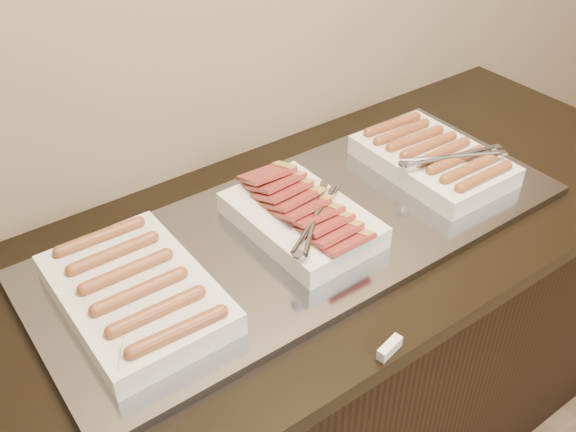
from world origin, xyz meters
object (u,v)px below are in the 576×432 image
Objects in this scene: dish_left at (136,292)px; dish_center at (302,217)px; counter at (297,369)px; dish_right at (434,159)px; warming_tray at (307,229)px.

dish_center is at bearing -0.99° from dish_left.
dish_right is (0.41, -0.00, 0.50)m from counter.
counter is 0.65m from dish_right.
dish_center reaches higher than dish_left.
counter is 1.72× the size of warming_tray.
dish_center is (0.01, -0.00, 0.50)m from counter.
dish_center is at bearing -164.68° from warming_tray.
dish_left is (-0.38, -0.00, 0.50)m from counter.
dish_center is at bearing -179.24° from dish_right.
warming_tray is at bearing -0.34° from dish_left.
warming_tray is 0.05m from dish_center.
warming_tray is at bearing 13.77° from dish_center.
dish_center reaches higher than warming_tray.
dish_left is (-0.41, -0.00, 0.04)m from warming_tray.
counter is at bearing -179.86° from dish_right.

